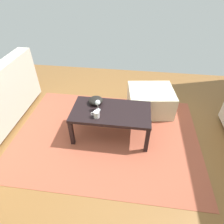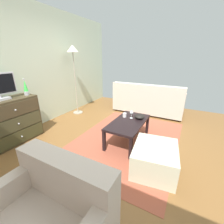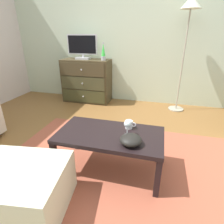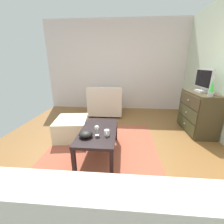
% 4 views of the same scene
% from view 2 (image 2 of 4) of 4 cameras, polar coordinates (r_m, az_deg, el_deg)
% --- Properties ---
extents(ground_plane, '(5.72, 4.62, 0.05)m').
position_cam_2_polar(ground_plane, '(3.03, 0.88, -11.69)').
color(ground_plane, brown).
extents(wall_accent_rear, '(5.72, 0.12, 2.69)m').
position_cam_2_polar(wall_accent_rear, '(3.96, -27.71, 14.85)').
color(wall_accent_rear, beige).
rests_on(wall_accent_rear, ground_plane).
extents(area_rug, '(2.60, 1.90, 0.01)m').
position_cam_2_polar(area_rug, '(3.10, 5.95, -10.36)').
color(area_rug, '#A5503A').
rests_on(area_rug, ground_plane).
extents(dresser, '(0.97, 0.49, 0.87)m').
position_cam_2_polar(dresser, '(3.43, -34.42, -2.94)').
color(dresser, '#413621').
rests_on(dresser, ground_plane).
extents(lava_lamp, '(0.09, 0.09, 0.33)m').
position_cam_2_polar(lava_lamp, '(3.42, -30.45, 8.06)').
color(lava_lamp, '#B7B7BC').
rests_on(lava_lamp, dresser).
extents(coffee_table, '(1.05, 0.56, 0.43)m').
position_cam_2_polar(coffee_table, '(2.86, 6.32, -4.56)').
color(coffee_table, black).
rests_on(coffee_table, ground_plane).
extents(wine_glass, '(0.07, 0.07, 0.16)m').
position_cam_2_polar(wine_glass, '(2.94, 7.55, -0.29)').
color(wine_glass, silver).
rests_on(wine_glass, coffee_table).
extents(mug, '(0.11, 0.08, 0.08)m').
position_cam_2_polar(mug, '(3.01, 4.89, -1.17)').
color(mug, white).
rests_on(mug, coffee_table).
extents(bowl_decorative, '(0.20, 0.20, 0.09)m').
position_cam_2_polar(bowl_decorative, '(2.98, 10.60, -1.70)').
color(bowl_decorative, black).
rests_on(bowl_decorative, coffee_table).
extents(couch_large, '(0.85, 1.98, 0.88)m').
position_cam_2_polar(couch_large, '(4.52, 13.64, 3.97)').
color(couch_large, '#332319').
rests_on(couch_large, ground_plane).
extents(ottoman, '(0.78, 0.69, 0.39)m').
position_cam_2_polar(ottoman, '(2.34, 16.14, -16.94)').
color(ottoman, beige).
rests_on(ottoman, ground_plane).
extents(standing_lamp, '(0.32, 0.32, 1.88)m').
position_cam_2_polar(standing_lamp, '(4.29, -14.82, 20.33)').
color(standing_lamp, '#A59E8C').
rests_on(standing_lamp, ground_plane).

